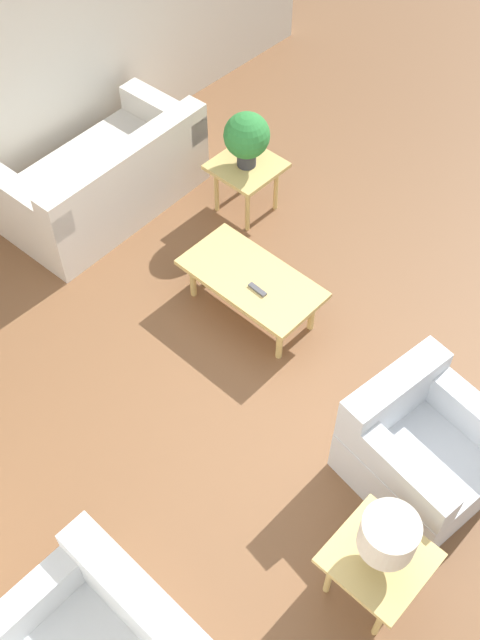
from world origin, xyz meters
The scene contains 9 objects.
ground_plane centered at (0.00, 0.00, 0.00)m, with size 14.00×14.00×0.00m, color brown.
sofa centered at (2.33, -0.34, 0.31)m, with size 0.96×1.78×0.80m.
armchair centered at (-1.13, -0.01, 0.31)m, with size 0.98×0.92×0.77m.
coffee_table centered at (0.61, -0.31, 0.35)m, with size 1.10×0.57×0.40m.
side_table_plant centered at (1.43, -1.15, 0.43)m, with size 0.54×0.54×0.50m.
side_table_lamp centered at (-1.40, 0.83, 0.43)m, with size 0.54×0.54×0.50m.
potted_plant centered at (1.43, -1.15, 0.79)m, with size 0.38×0.38×0.49m.
table_lamp centered at (-1.40, 0.83, 0.79)m, with size 0.32×0.32×0.43m.
remote_control centered at (0.48, -0.23, 0.41)m, with size 0.16×0.05×0.02m.
Camera 1 is at (-1.90, 2.52, 4.59)m, focal length 42.00 mm.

